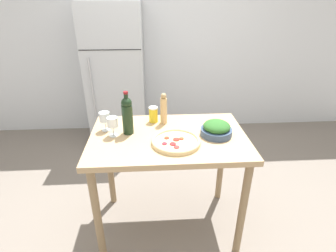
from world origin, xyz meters
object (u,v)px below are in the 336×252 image
object	(u,v)px
refrigerator	(116,77)
wine_glass_near	(112,123)
pepper_mill	(164,109)
salad_bowl	(216,129)
homemade_pizza	(176,141)
wine_bottle	(127,115)
wine_glass_far	(105,118)
salt_canister	(153,114)

from	to	relation	value
refrigerator	wine_glass_near	world-z (taller)	refrigerator
pepper_mill	salad_bowl	distance (m)	0.44
homemade_pizza	pepper_mill	bearing A→B (deg)	101.75
wine_bottle	salad_bowl	distance (m)	0.66
salad_bowl	homemade_pizza	xyz separation A→B (m)	(-0.31, -0.10, -0.03)
wine_bottle	wine_glass_far	xyz separation A→B (m)	(-0.18, 0.06, -0.04)
refrigerator	wine_glass_near	size ratio (longest dim) A/B	12.03
salad_bowl	wine_glass_near	bearing A→B (deg)	177.13
wine_glass_near	pepper_mill	xyz separation A→B (m)	(0.38, 0.19, 0.02)
wine_glass_near	salt_canister	bearing A→B (deg)	36.87
wine_glass_far	homemade_pizza	world-z (taller)	wine_glass_far
wine_glass_far	pepper_mill	distance (m)	0.46
wine_glass_near	salad_bowl	world-z (taller)	wine_glass_near
wine_glass_far	salt_canister	distance (m)	0.39
homemade_pizza	salt_canister	xyz separation A→B (m)	(-0.15, 0.36, 0.05)
pepper_mill	salt_canister	size ratio (longest dim) A/B	2.00
refrigerator	salt_canister	bearing A→B (deg)	-71.43
pepper_mill	salt_canister	bearing A→B (deg)	158.27
wine_bottle	salad_bowl	world-z (taller)	wine_bottle
wine_glass_near	wine_glass_far	xyz separation A→B (m)	(-0.07, 0.09, 0.00)
refrigerator	wine_glass_far	xyz separation A→B (m)	(0.09, -1.49, 0.11)
pepper_mill	homemade_pizza	bearing A→B (deg)	-78.25
salad_bowl	salt_canister	world-z (taller)	salt_canister
salad_bowl	homemade_pizza	size ratio (longest dim) A/B	0.67
wine_bottle	homemade_pizza	distance (m)	0.41
wine_glass_near	wine_glass_far	world-z (taller)	same
wine_glass_near	salt_canister	world-z (taller)	wine_glass_near
refrigerator	pepper_mill	world-z (taller)	refrigerator
refrigerator	wine_bottle	xyz separation A→B (m)	(0.27, -1.55, 0.15)
refrigerator	salt_canister	xyz separation A→B (m)	(0.46, -1.36, 0.07)
refrigerator	salad_bowl	distance (m)	1.86
refrigerator	wine_glass_near	xyz separation A→B (m)	(0.16, -1.58, 0.10)
refrigerator	pepper_mill	xyz separation A→B (m)	(0.54, -1.40, 0.12)
wine_glass_near	salt_canister	xyz separation A→B (m)	(0.30, 0.22, -0.04)
refrigerator	salt_canister	world-z (taller)	refrigerator
refrigerator	salad_bowl	bearing A→B (deg)	-60.56
pepper_mill	salt_canister	xyz separation A→B (m)	(-0.08, 0.03, -0.06)
wine_glass_far	salad_bowl	world-z (taller)	wine_glass_far
pepper_mill	refrigerator	bearing A→B (deg)	111.16
refrigerator	wine_bottle	size ratio (longest dim) A/B	5.41
wine_bottle	wine_glass_near	distance (m)	0.12
wine_glass_near	pepper_mill	size ratio (longest dim) A/B	0.58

